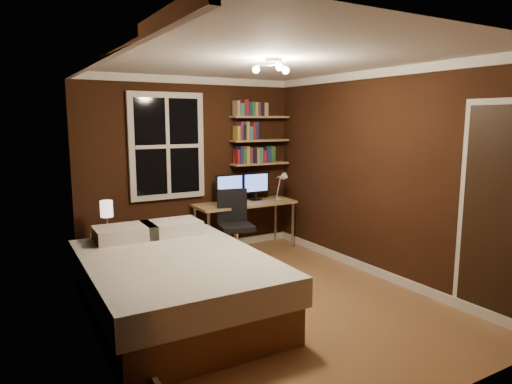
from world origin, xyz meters
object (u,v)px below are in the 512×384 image
radiator (182,236)px  desk_lamp (281,185)px  bed (174,284)px  bedside_lamp (107,218)px  nightstand (109,255)px  monitor_right (256,186)px  monitor_left (230,189)px  office_chair (235,234)px  desk (245,206)px

radiator → desk_lamp: (1.50, -0.29, 0.65)m
bed → desk_lamp: bearing=35.5°
bedside_lamp → radiator: bearing=16.3°
nightstand → radiator: size_ratio=0.90×
monitor_right → monitor_left: bearing=180.0°
monitor_left → desk_lamp: 0.81m
nightstand → bedside_lamp: (0.00, 0.00, 0.47)m
bed → office_chair: (1.34, 1.28, 0.04)m
radiator → monitor_right: 1.32m
nightstand → radiator: bearing=25.0°
bedside_lamp → office_chair: (1.62, -0.28, -0.35)m
radiator → monitor_right: monitor_right is taller
bedside_lamp → monitor_right: size_ratio=1.00×
bedside_lamp → monitor_right: bearing=5.0°
monitor_left → office_chair: (-0.16, -0.48, -0.56)m
bedside_lamp → monitor_left: size_ratio=1.00×
bed → desk_lamp: 2.86m
monitor_left → office_chair: 0.75m
bed → monitor_left: (1.51, 1.76, 0.59)m
radiator → monitor_left: monitor_left is taller
desk_lamp → monitor_right: bearing=154.4°
bed → monitor_right: (1.95, 1.76, 0.59)m
bedside_lamp → monitor_right: (2.23, 0.19, 0.20)m
desk → desk_lamp: (0.58, -0.09, 0.28)m
nightstand → radiator: 1.12m
bedside_lamp → desk: bedside_lamp is taller
monitor_left → desk_lamp: (0.79, -0.17, 0.01)m
radiator → desk: bearing=-12.1°
office_chair → desk_lamp: bearing=30.2°
nightstand → monitor_right: size_ratio=1.15×
desk → monitor_right: size_ratio=3.46×
bedside_lamp → desk: 2.00m
radiator → desk_lamp: 1.66m
desk → monitor_left: bearing=160.4°
desk → office_chair: bearing=-132.9°
nightstand → bedside_lamp: size_ratio=1.15×
bedside_lamp → radiator: (1.08, 0.32, -0.44)m
radiator → bed: bearing=-113.1°
desk → monitor_left: monitor_left is taller
bed → monitor_left: monitor_left is taller
bedside_lamp → office_chair: office_chair is taller
bed → office_chair: size_ratio=2.34×
office_chair → radiator: bearing=144.3°
monitor_left → desk_lamp: desk_lamp is taller
bed → bedside_lamp: 1.63m
radiator → monitor_left: bearing=-9.7°
nightstand → office_chair: office_chair is taller
bed → desk: size_ratio=1.52×
bed → office_chair: 1.85m
bed → radiator: size_ratio=4.07×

